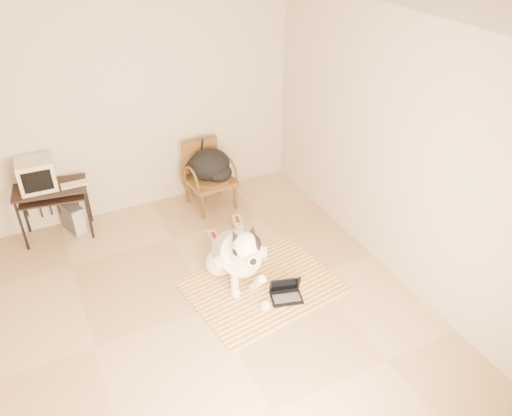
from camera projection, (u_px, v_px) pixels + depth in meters
floor at (212, 308)px, 5.06m from camera, size 4.50×4.50×0.00m
ceiling at (194, 34)px, 3.59m from camera, size 4.50×4.50×0.00m
wall_back at (138, 107)px, 6.02m from camera, size 4.50×0.00×4.50m
wall_front at (358, 394)px, 2.62m from camera, size 4.50×0.00×4.50m
wall_right at (389, 150)px, 5.06m from camera, size 0.00×4.50×4.50m
rug at (263, 286)px, 5.32m from camera, size 1.67×1.37×0.02m
dog at (237, 255)px, 5.22m from camera, size 0.59×1.23×0.88m
laptop at (286, 292)px, 5.14m from camera, size 0.37×0.31×0.23m
computer_desk at (51, 195)px, 5.80m from camera, size 0.86×0.56×0.68m
crt_monitor at (36, 174)px, 5.65m from camera, size 0.40×0.39×0.35m
desk_keyboard at (76, 184)px, 5.80m from camera, size 0.34×0.13×0.02m
pc_tower at (73, 217)px, 6.13m from camera, size 0.27×0.41×0.36m
rattan_chair at (208, 175)px, 6.49m from camera, size 0.61×0.60×0.86m
backpack at (211, 166)px, 6.39m from camera, size 0.55×0.49×0.40m
sneaker_left at (215, 240)px, 5.96m from camera, size 0.14×0.30×0.10m
sneaker_right at (238, 224)px, 6.24m from camera, size 0.18×0.31×0.10m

